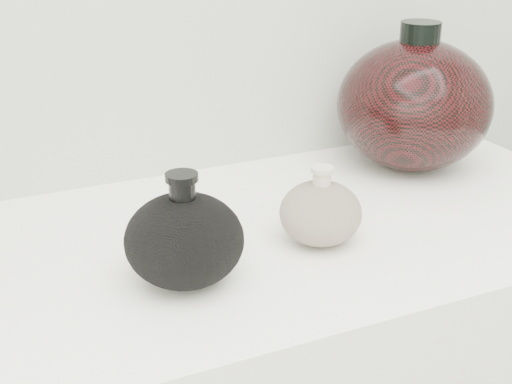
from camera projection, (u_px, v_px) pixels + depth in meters
name	position (u px, v px, depth m)	size (l,w,h in m)	color
black_gourd_vase	(184.00, 239.00, 0.81)	(0.15, 0.15, 0.13)	black
cream_gourd_vase	(321.00, 212.00, 0.91)	(0.11, 0.11, 0.10)	#C8B099
right_round_pot	(414.00, 104.00, 1.13)	(0.26, 0.26, 0.24)	black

